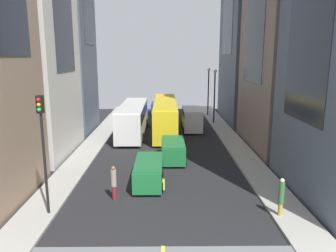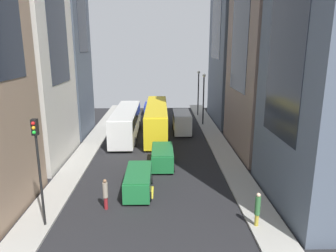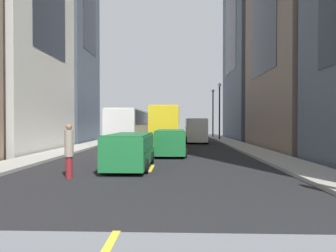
{
  "view_description": "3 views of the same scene",
  "coord_description": "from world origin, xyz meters",
  "px_view_note": "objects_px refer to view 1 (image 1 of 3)",
  "views": [
    {
      "loc": [
        0.09,
        -33.55,
        8.52
      ],
      "look_at": [
        0.4,
        -2.79,
        1.96
      ],
      "focal_mm": 35.1,
      "sensor_mm": 36.0,
      "label": 1
    },
    {
      "loc": [
        0.67,
        -33.76,
        10.41
      ],
      "look_at": [
        1.38,
        -3.02,
        2.6
      ],
      "focal_mm": 33.55,
      "sensor_mm": 36.0,
      "label": 2
    },
    {
      "loc": [
        1.19,
        -25.33,
        2.16
      ],
      "look_at": [
        0.34,
        1.34,
        1.82
      ],
      "focal_mm": 29.03,
      "sensor_mm": 36.0,
      "label": 3
    }
  ],
  "objects_px": {
    "streetcar_yellow": "(165,113)",
    "car_blue_1": "(157,108)",
    "delivery_van_white": "(192,118)",
    "car_green_0": "(148,170)",
    "pedestrian_walking_far": "(281,196)",
    "city_bus_white": "(133,116)",
    "pedestrian_waiting_curb": "(114,182)",
    "car_green_2": "(173,149)",
    "traffic_light_near_corner": "(42,134)"
  },
  "relations": [
    {
      "from": "streetcar_yellow",
      "to": "car_blue_1",
      "type": "distance_m",
      "value": 11.58
    },
    {
      "from": "car_blue_1",
      "to": "delivery_van_white",
      "type": "bearing_deg",
      "value": -68.52
    },
    {
      "from": "car_green_0",
      "to": "pedestrian_walking_far",
      "type": "bearing_deg",
      "value": -33.91
    },
    {
      "from": "car_green_0",
      "to": "pedestrian_walking_far",
      "type": "xyz_separation_m",
      "value": [
        7.28,
        -4.9,
        0.31
      ]
    },
    {
      "from": "delivery_van_white",
      "to": "city_bus_white",
      "type": "bearing_deg",
      "value": -164.58
    },
    {
      "from": "car_blue_1",
      "to": "pedestrian_waiting_curb",
      "type": "distance_m",
      "value": 29.88
    },
    {
      "from": "car_green_2",
      "to": "car_green_0",
      "type": "bearing_deg",
      "value": -109.53
    },
    {
      "from": "delivery_van_white",
      "to": "traffic_light_near_corner",
      "type": "height_order",
      "value": "traffic_light_near_corner"
    },
    {
      "from": "car_green_0",
      "to": "traffic_light_near_corner",
      "type": "bearing_deg",
      "value": -139.2
    },
    {
      "from": "streetcar_yellow",
      "to": "pedestrian_waiting_curb",
      "type": "distance_m",
      "value": 18.65
    },
    {
      "from": "city_bus_white",
      "to": "streetcar_yellow",
      "type": "distance_m",
      "value": 3.8
    },
    {
      "from": "streetcar_yellow",
      "to": "delivery_van_white",
      "type": "height_order",
      "value": "streetcar_yellow"
    },
    {
      "from": "car_green_2",
      "to": "traffic_light_near_corner",
      "type": "bearing_deg",
      "value": -126.26
    },
    {
      "from": "city_bus_white",
      "to": "delivery_van_white",
      "type": "relative_size",
      "value": 2.34
    },
    {
      "from": "pedestrian_waiting_curb",
      "to": "pedestrian_walking_far",
      "type": "xyz_separation_m",
      "value": [
        9.25,
        -2.41,
        0.14
      ]
    },
    {
      "from": "delivery_van_white",
      "to": "pedestrian_waiting_curb",
      "type": "distance_m",
      "value": 19.88
    },
    {
      "from": "car_blue_1",
      "to": "streetcar_yellow",
      "type": "bearing_deg",
      "value": -84.11
    },
    {
      "from": "delivery_van_white",
      "to": "traffic_light_near_corner",
      "type": "xyz_separation_m",
      "value": [
        -9.51,
        -20.91,
        3.06
      ]
    },
    {
      "from": "car_green_0",
      "to": "traffic_light_near_corner",
      "type": "height_order",
      "value": "traffic_light_near_corner"
    },
    {
      "from": "city_bus_white",
      "to": "car_green_2",
      "type": "distance_m",
      "value": 10.42
    },
    {
      "from": "car_green_2",
      "to": "car_blue_1",
      "type": "bearing_deg",
      "value": 94.69
    },
    {
      "from": "city_bus_white",
      "to": "car_blue_1",
      "type": "distance_m",
      "value": 13.05
    },
    {
      "from": "traffic_light_near_corner",
      "to": "car_green_0",
      "type": "bearing_deg",
      "value": 40.8
    },
    {
      "from": "traffic_light_near_corner",
      "to": "car_blue_1",
      "type": "bearing_deg",
      "value": 80.72
    },
    {
      "from": "pedestrian_waiting_curb",
      "to": "pedestrian_walking_far",
      "type": "height_order",
      "value": "pedestrian_walking_far"
    },
    {
      "from": "streetcar_yellow",
      "to": "delivery_van_white",
      "type": "distance_m",
      "value": 3.23
    },
    {
      "from": "delivery_van_white",
      "to": "car_blue_1",
      "type": "bearing_deg",
      "value": 111.48
    },
    {
      "from": "streetcar_yellow",
      "to": "delivery_van_white",
      "type": "xyz_separation_m",
      "value": [
        3.12,
        0.51,
        -0.61
      ]
    },
    {
      "from": "streetcar_yellow",
      "to": "car_green_2",
      "type": "distance_m",
      "value": 10.89
    },
    {
      "from": "car_green_0",
      "to": "pedestrian_waiting_curb",
      "type": "distance_m",
      "value": 3.17
    },
    {
      "from": "streetcar_yellow",
      "to": "car_green_2",
      "type": "bearing_deg",
      "value": -86.58
    },
    {
      "from": "streetcar_yellow",
      "to": "traffic_light_near_corner",
      "type": "relative_size",
      "value": 2.24
    },
    {
      "from": "city_bus_white",
      "to": "traffic_light_near_corner",
      "type": "xyz_separation_m",
      "value": [
        -2.83,
        -19.07,
        2.57
      ]
    },
    {
      "from": "traffic_light_near_corner",
      "to": "delivery_van_white",
      "type": "bearing_deg",
      "value": 65.54
    },
    {
      "from": "city_bus_white",
      "to": "car_green_2",
      "type": "height_order",
      "value": "city_bus_white"
    },
    {
      "from": "car_green_0",
      "to": "delivery_van_white",
      "type": "bearing_deg",
      "value": 75.38
    },
    {
      "from": "streetcar_yellow",
      "to": "car_green_0",
      "type": "xyz_separation_m",
      "value": [
        -1.15,
        -15.88,
        -1.16
      ]
    },
    {
      "from": "car_green_0",
      "to": "city_bus_white",
      "type": "bearing_deg",
      "value": 99.4
    },
    {
      "from": "car_green_2",
      "to": "traffic_light_near_corner",
      "type": "relative_size",
      "value": 0.67
    },
    {
      "from": "pedestrian_walking_far",
      "to": "pedestrian_waiting_curb",
      "type": "bearing_deg",
      "value": 50.04
    },
    {
      "from": "pedestrian_walking_far",
      "to": "car_green_2",
      "type": "bearing_deg",
      "value": 3.5
    },
    {
      "from": "car_green_0",
      "to": "traffic_light_near_corner",
      "type": "distance_m",
      "value": 7.8
    },
    {
      "from": "city_bus_white",
      "to": "pedestrian_waiting_curb",
      "type": "distance_m",
      "value": 17.06
    },
    {
      "from": "city_bus_white",
      "to": "car_green_0",
      "type": "xyz_separation_m",
      "value": [
        2.41,
        -14.55,
        -1.05
      ]
    },
    {
      "from": "car_green_0",
      "to": "pedestrian_waiting_curb",
      "type": "xyz_separation_m",
      "value": [
        -1.96,
        -2.48,
        0.17
      ]
    },
    {
      "from": "car_green_0",
      "to": "pedestrian_walking_far",
      "type": "distance_m",
      "value": 8.78
    },
    {
      "from": "city_bus_white",
      "to": "pedestrian_waiting_curb",
      "type": "height_order",
      "value": "city_bus_white"
    },
    {
      "from": "delivery_van_white",
      "to": "pedestrian_waiting_curb",
      "type": "relative_size",
      "value": 2.46
    },
    {
      "from": "city_bus_white",
      "to": "pedestrian_waiting_curb",
      "type": "xyz_separation_m",
      "value": [
        0.44,
        -17.03,
        -0.88
      ]
    },
    {
      "from": "pedestrian_waiting_curb",
      "to": "traffic_light_near_corner",
      "type": "distance_m",
      "value": 5.17
    }
  ]
}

